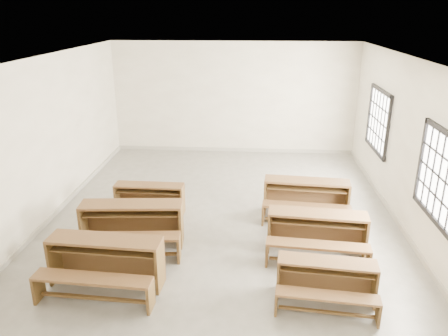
# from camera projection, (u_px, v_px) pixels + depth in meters

# --- Properties ---
(room) EXTENTS (8.50, 8.50, 3.20)m
(room) POSITION_uv_depth(u_px,v_px,m) (229.00, 113.00, 8.42)
(room) COLOR gray
(room) RESTS_ON ground
(desk_set_0) EXTENTS (1.79, 1.01, 0.78)m
(desk_set_0) POSITION_uv_depth(u_px,v_px,m) (105.00, 259.00, 6.61)
(desk_set_0) COLOR brown
(desk_set_0) RESTS_ON ground
(desk_set_1) EXTENTS (1.86, 1.07, 0.81)m
(desk_set_1) POSITION_uv_depth(u_px,v_px,m) (132.00, 222.00, 7.74)
(desk_set_1) COLOR brown
(desk_set_1) RESTS_ON ground
(desk_set_2) EXTENTS (1.44, 0.77, 0.64)m
(desk_set_2) POSITION_uv_depth(u_px,v_px,m) (149.00, 197.00, 9.00)
(desk_set_2) COLOR brown
(desk_set_2) RESTS_ON ground
(desk_set_3) EXTENTS (1.48, 0.87, 0.63)m
(desk_set_3) POSITION_uv_depth(u_px,v_px,m) (326.00, 279.00, 6.29)
(desk_set_3) COLOR brown
(desk_set_3) RESTS_ON ground
(desk_set_4) EXTENTS (1.75, 1.02, 0.76)m
(desk_set_4) POSITION_uv_depth(u_px,v_px,m) (317.00, 231.00, 7.50)
(desk_set_4) COLOR brown
(desk_set_4) RESTS_ON ground
(desk_set_5) EXTENTS (1.78, 1.04, 0.77)m
(desk_set_5) POSITION_uv_depth(u_px,v_px,m) (306.00, 196.00, 8.88)
(desk_set_5) COLOR brown
(desk_set_5) RESTS_ON ground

